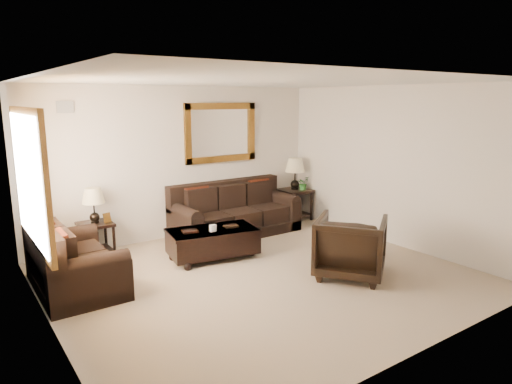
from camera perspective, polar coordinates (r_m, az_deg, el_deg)
room at (r=6.19m, az=0.73°, el=1.14°), size 5.51×5.01×2.71m
window at (r=5.98m, az=-26.32°, el=1.50°), size 0.07×1.96×1.66m
mirror at (r=8.63m, az=-4.40°, el=7.40°), size 1.50×0.06×1.10m
air_vent at (r=7.61m, az=-22.76°, el=9.77°), size 0.25×0.02×0.18m
sofa at (r=8.51m, az=-2.78°, el=-2.91°), size 2.34×1.01×0.96m
loveseat at (r=6.51m, az=-22.16°, el=-8.42°), size 0.97×1.64×0.92m
end_table_left at (r=7.60m, az=-19.55°, el=-2.39°), size 0.51×0.51×1.11m
end_table_right at (r=9.42m, az=4.89°, el=1.53°), size 0.58×0.58×1.29m
coffee_table at (r=7.25m, az=-5.44°, el=-5.99°), size 1.48×0.97×0.58m
armchair at (r=6.58m, az=11.74°, el=-6.33°), size 1.24×1.26×0.95m
potted_plant at (r=9.44m, az=5.88°, el=0.94°), size 0.29×0.31×0.21m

